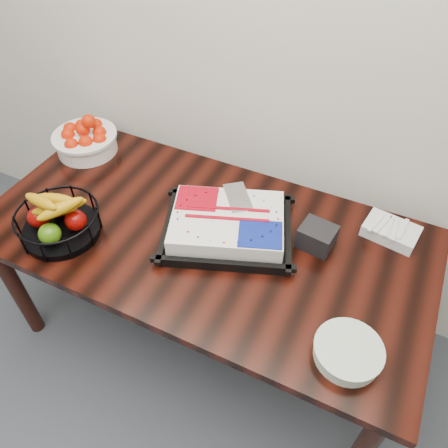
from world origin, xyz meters
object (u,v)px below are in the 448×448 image
at_px(cake_tray, 227,225).
at_px(fruit_basket, 58,220).
at_px(plate_stack, 348,352).
at_px(tangerine_bowl, 84,136).
at_px(table, 204,247).
at_px(napkin_box, 317,237).

height_order(cake_tray, fruit_basket, fruit_basket).
bearing_deg(plate_stack, tangerine_bowl, 159.87).
distance_m(table, tangerine_bowl, 0.82).
relative_size(tangerine_bowl, fruit_basket, 0.94).
relative_size(tangerine_bowl, napkin_box, 2.34).
height_order(fruit_basket, napkin_box, fruit_basket).
distance_m(cake_tray, fruit_basket, 0.66).
xyz_separation_m(plate_stack, napkin_box, (-0.23, 0.41, 0.02)).
distance_m(tangerine_bowl, fruit_basket, 0.55).
distance_m(fruit_basket, napkin_box, 1.01).
xyz_separation_m(cake_tray, napkin_box, (0.34, 0.09, -0.00)).
bearing_deg(cake_tray, napkin_box, 15.43).
bearing_deg(cake_tray, table, -154.67).
bearing_deg(napkin_box, table, -162.41).
bearing_deg(napkin_box, fruit_basket, -157.86).
bearing_deg(cake_tray, fruit_basket, -154.32).
height_order(table, fruit_basket, fruit_basket).
bearing_deg(plate_stack, napkin_box, 119.38).
bearing_deg(table, napkin_box, 17.59).
height_order(tangerine_bowl, plate_stack, tangerine_bowl).
xyz_separation_m(table, tangerine_bowl, (-0.76, 0.24, 0.17)).
bearing_deg(tangerine_bowl, table, -17.74).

